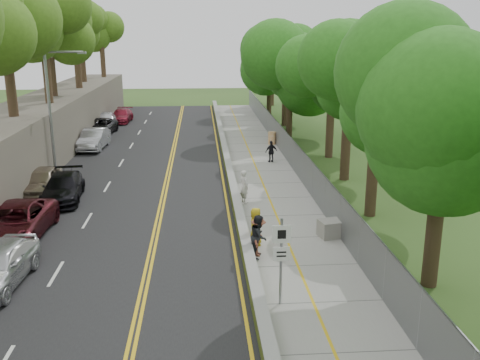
# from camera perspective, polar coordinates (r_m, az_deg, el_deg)

# --- Properties ---
(ground) EXTENTS (140.00, 140.00, 0.00)m
(ground) POSITION_cam_1_polar(r_m,az_deg,el_deg) (21.34, 0.26, -9.43)
(ground) COLOR #33511E
(ground) RESTS_ON ground
(road) EXTENTS (11.20, 66.00, 0.04)m
(road) POSITION_cam_1_polar(r_m,az_deg,el_deg) (35.65, -10.35, 0.68)
(road) COLOR black
(road) RESTS_ON ground
(sidewalk) EXTENTS (4.20, 66.00, 0.05)m
(sidewalk) POSITION_cam_1_polar(r_m,az_deg,el_deg) (35.68, 2.45, 0.94)
(sidewalk) COLOR gray
(sidewalk) RESTS_ON ground
(jersey_barrier) EXTENTS (0.42, 66.00, 0.60)m
(jersey_barrier) POSITION_cam_1_polar(r_m,az_deg,el_deg) (35.42, -1.25, 1.30)
(jersey_barrier) COLOR #AFDD36
(jersey_barrier) RESTS_ON ground
(rock_embankment) EXTENTS (5.00, 66.00, 4.00)m
(rock_embankment) POSITION_cam_1_polar(r_m,az_deg,el_deg) (36.98, -23.10, 3.36)
(rock_embankment) COLOR #595147
(rock_embankment) RESTS_ON ground
(chainlink_fence) EXTENTS (0.04, 66.00, 2.00)m
(chainlink_fence) POSITION_cam_1_polar(r_m,az_deg,el_deg) (35.75, 5.81, 2.51)
(chainlink_fence) COLOR slate
(chainlink_fence) RESTS_ON ground
(trees_embankment) EXTENTS (6.40, 66.00, 13.00)m
(trees_embankment) POSITION_cam_1_polar(r_m,az_deg,el_deg) (36.18, -23.79, 16.65)
(trees_embankment) COLOR #4E801F
(trees_embankment) RESTS_ON rock_embankment
(trees_fenceside) EXTENTS (7.00, 66.00, 14.00)m
(trees_fenceside) POSITION_cam_1_polar(r_m,az_deg,el_deg) (35.39, 9.92, 12.06)
(trees_fenceside) COLOR #307C1E
(trees_fenceside) RESTS_ON ground
(streetlight) EXTENTS (2.52, 0.22, 8.00)m
(streetlight) POSITION_cam_1_polar(r_m,az_deg,el_deg) (34.74, -19.29, 7.45)
(streetlight) COLOR gray
(streetlight) RESTS_ON ground
(signpost) EXTENTS (0.62, 0.09, 3.10)m
(signpost) POSITION_cam_1_polar(r_m,az_deg,el_deg) (17.92, 4.42, -7.67)
(signpost) COLOR gray
(signpost) RESTS_ON sidewalk
(construction_barrel) EXTENTS (0.63, 0.63, 1.03)m
(construction_barrel) POSITION_cam_1_polar(r_m,az_deg,el_deg) (44.13, 3.42, 4.48)
(construction_barrel) COLOR #D37206
(construction_barrel) RESTS_ON sidewalk
(concrete_block) EXTENTS (1.31, 1.09, 0.77)m
(concrete_block) POSITION_cam_1_polar(r_m,az_deg,el_deg) (24.58, 9.79, -5.11)
(concrete_block) COLOR slate
(concrete_block) RESTS_ON sidewalk
(car_2) EXTENTS (2.72, 5.65, 1.55)m
(car_2) POSITION_cam_1_polar(r_m,az_deg,el_deg) (25.89, -22.84, -4.17)
(car_2) COLOR #53161E
(car_2) RESTS_ON road
(car_3) EXTENTS (2.43, 5.05, 1.42)m
(car_3) POSITION_cam_1_polar(r_m,az_deg,el_deg) (30.89, -18.37, -0.78)
(car_3) COLOR black
(car_3) RESTS_ON road
(car_4) EXTENTS (2.06, 4.58, 1.53)m
(car_4) POSITION_cam_1_polar(r_m,az_deg,el_deg) (32.39, -20.36, -0.13)
(car_4) COLOR gray
(car_4) RESTS_ON road
(car_5) EXTENTS (1.93, 4.90, 1.59)m
(car_5) POSITION_cam_1_polar(r_m,az_deg,el_deg) (43.84, -15.32, 4.24)
(car_5) COLOR #ACADB4
(car_5) RESTS_ON road
(car_6) EXTENTS (2.80, 5.30, 1.42)m
(car_6) POSITION_cam_1_polar(r_m,az_deg,el_deg) (49.97, -14.73, 5.52)
(car_6) COLOR black
(car_6) RESTS_ON road
(car_7) EXTENTS (2.13, 4.70, 1.34)m
(car_7) POSITION_cam_1_polar(r_m,az_deg,el_deg) (56.34, -12.53, 6.70)
(car_7) COLOR maroon
(car_7) RESTS_ON road
(car_8) EXTENTS (2.38, 4.90, 1.61)m
(car_8) POSITION_cam_1_polar(r_m,az_deg,el_deg) (53.14, -14.12, 6.24)
(car_8) COLOR silver
(car_8) RESTS_ON road
(painter_0) EXTENTS (0.55, 0.83, 1.68)m
(painter_0) POSITION_cam_1_polar(r_m,az_deg,el_deg) (23.17, 1.67, -4.98)
(painter_0) COLOR gold
(painter_0) RESTS_ON sidewalk
(painter_1) EXTENTS (0.66, 0.78, 1.81)m
(painter_1) POSITION_cam_1_polar(r_m,az_deg,el_deg) (28.79, 0.46, -0.70)
(painter_1) COLOR silver
(painter_1) RESTS_ON sidewalk
(painter_2) EXTENTS (0.90, 1.03, 1.80)m
(painter_2) POSITION_cam_1_polar(r_m,az_deg,el_deg) (21.95, 2.02, -6.01)
(painter_2) COLOR black
(painter_2) RESTS_ON sidewalk
(painter_3) EXTENTS (0.90, 1.21, 1.67)m
(painter_3) POSITION_cam_1_polar(r_m,az_deg,el_deg) (22.11, 1.98, -6.02)
(painter_3) COLOR brown
(painter_3) RESTS_ON sidewalk
(person_far) EXTENTS (0.97, 0.64, 1.53)m
(person_far) POSITION_cam_1_polar(r_m,az_deg,el_deg) (37.96, 3.36, 3.05)
(person_far) COLOR black
(person_far) RESTS_ON sidewalk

